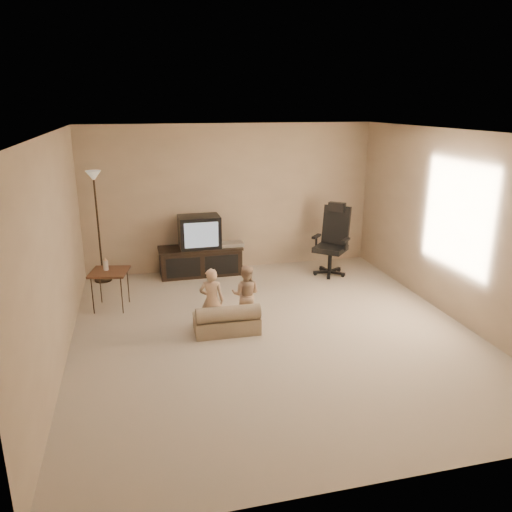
{
  "coord_description": "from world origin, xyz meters",
  "views": [
    {
      "loc": [
        -1.61,
        -5.6,
        2.82
      ],
      "look_at": [
        -0.08,
        0.6,
        0.85
      ],
      "focal_mm": 35.0,
      "sensor_mm": 36.0,
      "label": 1
    }
  ],
  "objects_px": {
    "toddler_right": "(246,294)",
    "floor_lamp": "(96,202)",
    "office_chair": "(332,249)",
    "side_table": "(109,272)",
    "child_sofa": "(227,321)",
    "toddler_left": "(212,301)",
    "tv_stand": "(201,250)"
  },
  "relations": [
    {
      "from": "floor_lamp",
      "to": "toddler_left",
      "type": "xyz_separation_m",
      "value": [
        1.46,
        -2.33,
        -0.9
      ]
    },
    {
      "from": "office_chair",
      "to": "toddler_right",
      "type": "bearing_deg",
      "value": -96.3
    },
    {
      "from": "side_table",
      "to": "toddler_left",
      "type": "height_order",
      "value": "toddler_left"
    },
    {
      "from": "side_table",
      "to": "toddler_left",
      "type": "relative_size",
      "value": 0.88
    },
    {
      "from": "office_chair",
      "to": "child_sofa",
      "type": "relative_size",
      "value": 1.46
    },
    {
      "from": "floor_lamp",
      "to": "child_sofa",
      "type": "distance_m",
      "value": 3.13
    },
    {
      "from": "tv_stand",
      "to": "side_table",
      "type": "distance_m",
      "value": 1.86
    },
    {
      "from": "toddler_right",
      "to": "floor_lamp",
      "type": "bearing_deg",
      "value": -26.05
    },
    {
      "from": "tv_stand",
      "to": "toddler_right",
      "type": "xyz_separation_m",
      "value": [
        0.31,
        -2.11,
        -0.02
      ]
    },
    {
      "from": "tv_stand",
      "to": "toddler_right",
      "type": "bearing_deg",
      "value": -81.9
    },
    {
      "from": "child_sofa",
      "to": "toddler_left",
      "type": "height_order",
      "value": "toddler_left"
    },
    {
      "from": "toddler_right",
      "to": "tv_stand",
      "type": "bearing_deg",
      "value": -59.38
    },
    {
      "from": "side_table",
      "to": "floor_lamp",
      "type": "xyz_separation_m",
      "value": [
        -0.17,
        1.22,
        0.78
      ]
    },
    {
      "from": "toddler_left",
      "to": "office_chair",
      "type": "bearing_deg",
      "value": -128.76
    },
    {
      "from": "office_chair",
      "to": "toddler_left",
      "type": "bearing_deg",
      "value": -99.95
    },
    {
      "from": "floor_lamp",
      "to": "child_sofa",
      "type": "relative_size",
      "value": 2.17
    },
    {
      "from": "office_chair",
      "to": "side_table",
      "type": "relative_size",
      "value": 1.61
    },
    {
      "from": "office_chair",
      "to": "side_table",
      "type": "bearing_deg",
      "value": -126.79
    },
    {
      "from": "child_sofa",
      "to": "toddler_right",
      "type": "bearing_deg",
      "value": 40.01
    },
    {
      "from": "toddler_right",
      "to": "child_sofa",
      "type": "bearing_deg",
      "value": 60.9
    },
    {
      "from": "side_table",
      "to": "toddler_left",
      "type": "distance_m",
      "value": 1.71
    },
    {
      "from": "office_chair",
      "to": "side_table",
      "type": "xyz_separation_m",
      "value": [
        -3.63,
        -0.66,
        0.1
      ]
    },
    {
      "from": "child_sofa",
      "to": "toddler_right",
      "type": "distance_m",
      "value": 0.45
    },
    {
      "from": "child_sofa",
      "to": "office_chair",
      "type": "bearing_deg",
      "value": 41.82
    },
    {
      "from": "toddler_right",
      "to": "office_chair",
      "type": "bearing_deg",
      "value": -116.99
    },
    {
      "from": "tv_stand",
      "to": "toddler_left",
      "type": "xyz_separation_m",
      "value": [
        -0.17,
        -2.28,
        0.0
      ]
    },
    {
      "from": "child_sofa",
      "to": "tv_stand",
      "type": "bearing_deg",
      "value": 91.59
    },
    {
      "from": "floor_lamp",
      "to": "child_sofa",
      "type": "bearing_deg",
      "value": -55.81
    },
    {
      "from": "tv_stand",
      "to": "toddler_left",
      "type": "bearing_deg",
      "value": -94.51
    },
    {
      "from": "side_table",
      "to": "child_sofa",
      "type": "height_order",
      "value": "side_table"
    },
    {
      "from": "child_sofa",
      "to": "toddler_left",
      "type": "relative_size",
      "value": 0.97
    },
    {
      "from": "tv_stand",
      "to": "toddler_right",
      "type": "height_order",
      "value": "tv_stand"
    }
  ]
}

